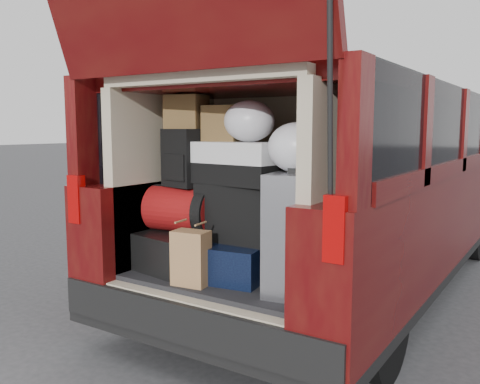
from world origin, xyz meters
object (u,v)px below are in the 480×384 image
object	(u,v)px
black_hardshell	(186,249)
black_soft_case	(240,212)
kraft_bag	(191,258)
red_duffel	(183,209)
backpack	(183,158)
twotone_duffel	(238,163)
navy_hardshell	(237,259)
silver_roller	(299,233)

from	to	relation	value
black_hardshell	black_soft_case	bearing A→B (deg)	15.29
kraft_bag	black_soft_case	xyz separation A→B (m)	(0.12, 0.33, 0.23)
red_duffel	backpack	distance (m)	0.33
twotone_duffel	kraft_bag	bearing A→B (deg)	-103.38
navy_hardshell	silver_roller	distance (m)	0.50
black_soft_case	backpack	distance (m)	0.52
navy_hardshell	black_soft_case	distance (m)	0.29
red_duffel	black_hardshell	bearing A→B (deg)	92.30
kraft_bag	red_duffel	size ratio (longest dim) A/B	0.71
silver_roller	red_duffel	bearing A→B (deg)	168.57
red_duffel	black_soft_case	xyz separation A→B (m)	(0.39, 0.07, 0.01)
navy_hardshell	twotone_duffel	world-z (taller)	twotone_duffel
navy_hardshell	twotone_duffel	size ratio (longest dim) A/B	0.87
black_hardshell	red_duffel	bearing A→B (deg)	-72.28
silver_roller	black_hardshell	bearing A→B (deg)	166.80
backpack	twotone_duffel	xyz separation A→B (m)	(0.39, 0.05, -0.02)
silver_roller	black_soft_case	xyz separation A→B (m)	(-0.46, 0.10, 0.06)
navy_hardshell	twotone_duffel	distance (m)	0.59
navy_hardshell	black_soft_case	xyz separation A→B (m)	(-0.01, 0.05, 0.28)
red_duffel	twotone_duffel	distance (m)	0.50
kraft_bag	twotone_duffel	bearing A→B (deg)	63.48
navy_hardshell	backpack	world-z (taller)	backpack
silver_roller	backpack	distance (m)	0.94
silver_roller	kraft_bag	world-z (taller)	silver_roller
navy_hardshell	black_hardshell	bearing A→B (deg)	170.51
red_duffel	black_soft_case	world-z (taller)	black_soft_case
black_soft_case	twotone_duffel	xyz separation A→B (m)	(-0.01, -0.01, 0.30)
navy_hardshell	red_duffel	bearing A→B (deg)	174.25
navy_hardshell	silver_roller	size ratio (longest dim) A/B	0.75
kraft_bag	backpack	world-z (taller)	backpack
twotone_duffel	silver_roller	bearing A→B (deg)	-5.70
black_hardshell	kraft_bag	world-z (taller)	kraft_bag
black_hardshell	black_soft_case	distance (m)	0.48
black_hardshell	kraft_bag	size ratio (longest dim) A/B	1.87
silver_roller	backpack	world-z (taller)	backpack
black_hardshell	twotone_duffel	xyz separation A→B (m)	(0.39, 0.03, 0.58)
black_hardshell	black_soft_case	size ratio (longest dim) A/B	1.22
black_hardshell	silver_roller	size ratio (longest dim) A/B	0.89
twotone_duffel	black_soft_case	bearing A→B (deg)	50.28
silver_roller	kraft_bag	bearing A→B (deg)	-167.12
navy_hardshell	kraft_bag	size ratio (longest dim) A/B	1.56
kraft_bag	black_soft_case	world-z (taller)	black_soft_case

